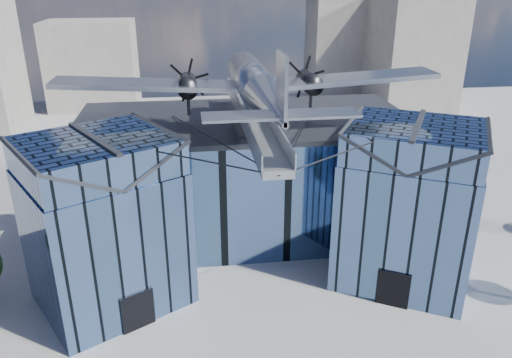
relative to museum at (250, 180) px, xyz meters
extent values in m
plane|color=gray|center=(0.00, -5.82, -5.54)|extent=(120.00, 120.00, 0.00)
cube|color=#496796|center=(0.00, 3.18, -0.79)|extent=(28.00, 14.00, 9.50)
cube|color=#282B31|center=(0.00, 3.18, 4.16)|extent=(28.00, 14.00, 0.40)
cube|color=#496796|center=(-10.50, -6.82, -0.79)|extent=(11.79, 11.43, 9.50)
cube|color=#496796|center=(-10.50, -6.82, 5.06)|extent=(11.56, 11.20, 2.20)
cube|color=#282B31|center=(-12.45, -7.94, 5.06)|extent=(7.98, 9.23, 2.40)
cube|color=#282B31|center=(-8.55, -5.69, 5.06)|extent=(7.98, 9.23, 2.40)
cube|color=#282B31|center=(-10.50, -6.82, 6.21)|extent=(4.30, 7.10, 0.18)
cube|color=black|center=(-8.48, -10.33, -4.24)|extent=(2.03, 1.32, 2.60)
cube|color=black|center=(-6.60, -4.57, -0.79)|extent=(0.34, 0.34, 9.50)
cube|color=#496796|center=(10.50, -6.82, -0.79)|extent=(11.79, 11.43, 9.50)
cube|color=#496796|center=(10.50, -6.82, 5.06)|extent=(11.56, 11.20, 2.20)
cube|color=#282B31|center=(8.55, -5.69, 5.06)|extent=(7.98, 9.23, 2.40)
cube|color=#282B31|center=(12.45, -7.94, 5.06)|extent=(7.98, 9.23, 2.40)
cube|color=#282B31|center=(10.50, -6.82, 6.21)|extent=(4.30, 7.10, 0.18)
cube|color=black|center=(8.48, -10.33, -4.24)|extent=(2.03, 1.32, 2.60)
cube|color=black|center=(6.60, -4.57, -0.79)|extent=(0.34, 0.34, 9.50)
cube|color=#91959D|center=(0.00, -2.32, 5.56)|extent=(1.80, 21.00, 0.50)
cube|color=#91959D|center=(-0.90, -2.32, 6.21)|extent=(0.08, 21.00, 1.10)
cube|color=#91959D|center=(0.90, -2.32, 6.21)|extent=(0.08, 21.00, 1.10)
cylinder|color=#91959D|center=(0.00, 7.18, 4.89)|extent=(0.44, 0.44, 1.35)
cylinder|color=#91959D|center=(0.00, 1.18, 4.89)|extent=(0.44, 0.44, 1.35)
cylinder|color=#91959D|center=(0.00, -2.82, 4.89)|extent=(0.44, 0.44, 1.35)
cylinder|color=#91959D|center=(0.00, -1.82, 6.51)|extent=(0.70, 0.70, 1.40)
cylinder|color=black|center=(-5.25, -9.82, 5.86)|extent=(10.55, 6.08, 0.69)
cylinder|color=black|center=(5.25, -9.82, 5.86)|extent=(10.55, 6.08, 0.69)
cylinder|color=black|center=(-3.00, -4.32, 5.01)|extent=(6.09, 17.04, 1.19)
cylinder|color=black|center=(3.00, -4.32, 5.01)|extent=(6.09, 17.04, 1.19)
cylinder|color=#9DA2A9|center=(0.00, -1.82, 8.46)|extent=(2.50, 11.00, 2.50)
sphere|color=#9DA2A9|center=(0.00, 3.68, 8.46)|extent=(2.50, 2.50, 2.50)
cube|color=black|center=(0.00, 2.68, 9.15)|extent=(1.60, 1.40, 0.50)
cone|color=#9DA2A9|center=(0.00, -10.82, 8.76)|extent=(2.50, 7.00, 2.50)
cube|color=#9DA2A9|center=(0.00, -13.12, 10.36)|extent=(0.18, 2.40, 3.40)
cube|color=#9DA2A9|center=(0.00, -13.02, 8.96)|extent=(8.00, 1.80, 0.14)
cube|color=#9DA2A9|center=(-7.00, -0.82, 8.16)|extent=(14.00, 3.20, 1.08)
cylinder|color=black|center=(-4.60, -0.22, 7.91)|extent=(1.44, 3.20, 1.44)
cone|color=black|center=(-4.60, 1.58, 7.91)|extent=(0.70, 0.70, 0.70)
cube|color=black|center=(-4.60, 1.73, 7.91)|extent=(1.05, 0.06, 3.33)
cube|color=black|center=(-4.60, 1.73, 7.91)|extent=(2.53, 0.06, 2.53)
cube|color=black|center=(-4.60, 1.73, 7.91)|extent=(3.33, 0.06, 1.05)
cylinder|color=black|center=(-4.60, -0.82, 6.69)|extent=(0.24, 0.24, 1.75)
cube|color=#9DA2A9|center=(7.00, -0.82, 8.16)|extent=(14.00, 3.20, 1.08)
cylinder|color=black|center=(4.60, -0.22, 7.91)|extent=(1.44, 3.20, 1.44)
cone|color=black|center=(4.60, 1.58, 7.91)|extent=(0.70, 0.70, 0.70)
cube|color=black|center=(4.60, 1.73, 7.91)|extent=(1.05, 0.06, 3.33)
cube|color=black|center=(4.60, 1.73, 7.91)|extent=(2.53, 0.06, 2.53)
cube|color=black|center=(4.60, 1.73, 7.91)|extent=(3.33, 0.06, 1.05)
cylinder|color=black|center=(4.60, -0.82, 6.69)|extent=(0.24, 0.24, 1.75)
cube|color=gray|center=(32.00, 42.18, 3.46)|extent=(12.00, 14.00, 18.00)
cube|color=gray|center=(-20.00, 49.18, 1.46)|extent=(14.00, 10.00, 14.00)
cube|color=gray|center=(22.00, 52.18, 7.46)|extent=(9.00, 9.00, 26.00)
camera|label=1|loc=(-4.57, -37.10, 15.63)|focal=35.00mm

